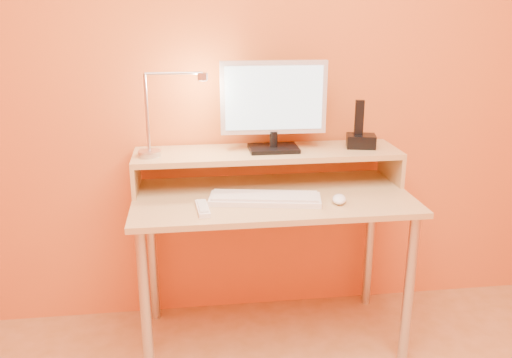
{
  "coord_description": "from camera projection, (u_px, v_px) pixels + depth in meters",
  "views": [
    {
      "loc": [
        -0.35,
        -0.97,
        1.49
      ],
      "look_at": [
        -0.08,
        1.13,
        0.81
      ],
      "focal_mm": 37.33,
      "sensor_mm": 36.0,
      "label": 1
    }
  ],
  "objects": [
    {
      "name": "wall_back",
      "position": [
        262.0,
        64.0,
        2.45
      ],
      "size": [
        3.0,
        0.04,
        2.5
      ],
      "primitive_type": "cube",
      "color": "#D05F2A",
      "rests_on": "floor"
    },
    {
      "name": "desk_leg_fl",
      "position": [
        146.0,
        309.0,
        2.12
      ],
      "size": [
        0.04,
        0.04,
        0.69
      ],
      "primitive_type": "cylinder",
      "color": "silver",
      "rests_on": "floor"
    },
    {
      "name": "desk_leg_fr",
      "position": [
        409.0,
        291.0,
        2.26
      ],
      "size": [
        0.04,
        0.04,
        0.69
      ],
      "primitive_type": "cylinder",
      "color": "silver",
      "rests_on": "floor"
    },
    {
      "name": "desk_leg_bl",
      "position": [
        152.0,
        255.0,
        2.59
      ],
      "size": [
        0.04,
        0.04,
        0.69
      ],
      "primitive_type": "cylinder",
      "color": "silver",
      "rests_on": "floor"
    },
    {
      "name": "desk_leg_br",
      "position": [
        370.0,
        242.0,
        2.73
      ],
      "size": [
        0.04,
        0.04,
        0.69
      ],
      "primitive_type": "cylinder",
      "color": "silver",
      "rests_on": "floor"
    },
    {
      "name": "desk_lower",
      "position": [
        272.0,
        197.0,
        2.32
      ],
      "size": [
        1.2,
        0.6,
        0.02
      ],
      "primitive_type": "cube",
      "color": "tan",
      "rests_on": "floor"
    },
    {
      "name": "shelf_riser_left",
      "position": [
        136.0,
        175.0,
        2.36
      ],
      "size": [
        0.02,
        0.3,
        0.14
      ],
      "primitive_type": "cube",
      "color": "tan",
      "rests_on": "desk_lower"
    },
    {
      "name": "shelf_riser_right",
      "position": [
        391.0,
        165.0,
        2.51
      ],
      "size": [
        0.02,
        0.3,
        0.14
      ],
      "primitive_type": "cube",
      "color": "tan",
      "rests_on": "desk_lower"
    },
    {
      "name": "desk_shelf",
      "position": [
        267.0,
        153.0,
        2.41
      ],
      "size": [
        1.2,
        0.3,
        0.02
      ],
      "primitive_type": "cube",
      "color": "tan",
      "rests_on": "desk_lower"
    },
    {
      "name": "monitor_foot",
      "position": [
        273.0,
        148.0,
        2.41
      ],
      "size": [
        0.22,
        0.16,
        0.02
      ],
      "primitive_type": "cube",
      "color": "black",
      "rests_on": "desk_shelf"
    },
    {
      "name": "monitor_neck",
      "position": [
        274.0,
        139.0,
        2.39
      ],
      "size": [
        0.04,
        0.04,
        0.07
      ],
      "primitive_type": "cylinder",
      "color": "black",
      "rests_on": "monitor_foot"
    },
    {
      "name": "monitor_panel",
      "position": [
        274.0,
        98.0,
        2.35
      ],
      "size": [
        0.47,
        0.05,
        0.32
      ],
      "primitive_type": "cube",
      "rotation": [
        0.0,
        0.0,
        -0.03
      ],
      "color": "silver",
      "rests_on": "monitor_neck"
    },
    {
      "name": "monitor_back",
      "position": [
        273.0,
        97.0,
        2.37
      ],
      "size": [
        0.42,
        0.02,
        0.27
      ],
      "primitive_type": "cube",
      "rotation": [
        0.0,
        0.0,
        -0.03
      ],
      "color": "black",
      "rests_on": "monitor_panel"
    },
    {
      "name": "monitor_screen",
      "position": [
        274.0,
        98.0,
        2.33
      ],
      "size": [
        0.43,
        0.02,
        0.28
      ],
      "primitive_type": "cube",
      "rotation": [
        0.0,
        0.0,
        -0.03
      ],
      "color": "#9BC5D7",
      "rests_on": "monitor_panel"
    },
    {
      "name": "lamp_base",
      "position": [
        150.0,
        153.0,
        2.31
      ],
      "size": [
        0.1,
        0.1,
        0.02
      ],
      "primitive_type": "cylinder",
      "color": "silver",
      "rests_on": "desk_shelf"
    },
    {
      "name": "lamp_post",
      "position": [
        147.0,
        113.0,
        2.25
      ],
      "size": [
        0.01,
        0.01,
        0.33
      ],
      "primitive_type": "cylinder",
      "color": "silver",
      "rests_on": "lamp_base"
    },
    {
      "name": "lamp_arm",
      "position": [
        174.0,
        73.0,
        2.22
      ],
      "size": [
        0.24,
        0.01,
        0.01
      ],
      "primitive_type": "cylinder",
      "rotation": [
        0.0,
        1.57,
        0.0
      ],
      "color": "silver",
      "rests_on": "lamp_post"
    },
    {
      "name": "lamp_head",
      "position": [
        203.0,
        76.0,
        2.24
      ],
      "size": [
        0.04,
        0.04,
        0.03
      ],
      "primitive_type": "cylinder",
      "color": "silver",
      "rests_on": "lamp_arm"
    },
    {
      "name": "lamp_bulb",
      "position": [
        203.0,
        80.0,
        2.24
      ],
      "size": [
        0.03,
        0.03,
        0.0
      ],
      "primitive_type": "cylinder",
      "color": "#FFEAC6",
      "rests_on": "lamp_head"
    },
    {
      "name": "phone_dock",
      "position": [
        361.0,
        141.0,
        2.45
      ],
      "size": [
        0.15,
        0.13,
        0.06
      ],
      "primitive_type": "cube",
      "rotation": [
        0.0,
        0.0,
        -0.23
      ],
      "color": "black",
      "rests_on": "desk_shelf"
    },
    {
      "name": "phone_handset",
      "position": [
        359.0,
        118.0,
        2.42
      ],
      "size": [
        0.04,
        0.03,
        0.16
      ],
      "primitive_type": "cube",
      "rotation": [
        0.0,
        0.0,
        -0.23
      ],
      "color": "black",
      "rests_on": "phone_dock"
    },
    {
      "name": "phone_led",
      "position": [
        374.0,
        143.0,
        2.41
      ],
      "size": [
        0.01,
        0.0,
        0.04
      ],
      "primitive_type": "cube",
      "color": "#3590FF",
      "rests_on": "phone_dock"
    },
    {
      "name": "keyboard",
      "position": [
        265.0,
        199.0,
        2.23
      ],
      "size": [
        0.48,
        0.23,
        0.02
      ],
      "primitive_type": "cube",
      "rotation": [
        0.0,
        0.0,
        -0.18
      ],
      "color": "silver",
      "rests_on": "desk_lower"
    },
    {
      "name": "mouse",
      "position": [
        339.0,
        199.0,
        2.21
      ],
      "size": [
        0.08,
        0.11,
        0.03
      ],
      "primitive_type": "ellipsoid",
      "rotation": [
        0.0,
        0.0,
        -0.29
      ],
      "color": "white",
      "rests_on": "desk_lower"
    },
    {
      "name": "remote_control",
      "position": [
        203.0,
        209.0,
        2.13
      ],
      "size": [
        0.06,
        0.17,
        0.02
      ],
      "primitive_type": "cube",
      "rotation": [
        0.0,
        0.0,
        0.08
      ],
      "color": "silver",
      "rests_on": "desk_lower"
    }
  ]
}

